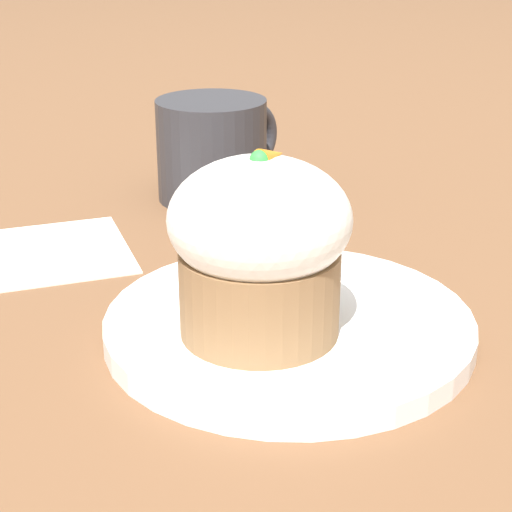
# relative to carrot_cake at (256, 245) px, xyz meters

# --- Properties ---
(ground_plane) EXTENTS (4.00, 4.00, 0.00)m
(ground_plane) POSITION_rel_carrot_cake_xyz_m (0.03, -0.00, -0.06)
(ground_plane) COLOR brown
(dessert_plate) EXTENTS (0.21, 0.21, 0.01)m
(dessert_plate) POSITION_rel_carrot_cake_xyz_m (0.03, -0.00, -0.06)
(dessert_plate) COLOR white
(dessert_plate) RESTS_ON ground_plane
(carrot_cake) EXTENTS (0.10, 0.10, 0.10)m
(carrot_cake) POSITION_rel_carrot_cake_xyz_m (0.00, 0.00, 0.00)
(carrot_cake) COLOR olive
(carrot_cake) RESTS_ON dessert_plate
(spoon) EXTENTS (0.14, 0.04, 0.01)m
(spoon) POSITION_rel_carrot_cake_xyz_m (0.02, 0.00, -0.05)
(spoon) COLOR silver
(spoon) RESTS_ON dessert_plate
(coffee_cup) EXTENTS (0.13, 0.09, 0.08)m
(coffee_cup) POSITION_rel_carrot_cake_xyz_m (0.18, 0.20, -0.02)
(coffee_cup) COLOR #2D2D33
(coffee_cup) RESTS_ON ground_plane
(paper_napkin) EXTENTS (0.17, 0.17, 0.00)m
(paper_napkin) POSITION_rel_carrot_cake_xyz_m (-0.00, 0.21, -0.06)
(paper_napkin) COLOR white
(paper_napkin) RESTS_ON ground_plane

